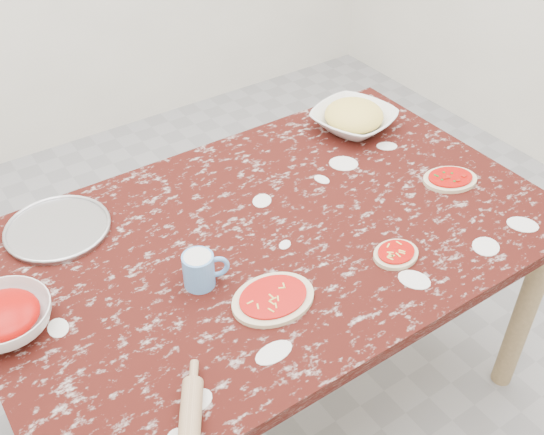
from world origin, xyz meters
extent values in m
plane|color=gray|center=(0.00, 0.00, 0.00)|extent=(4.00, 4.00, 0.00)
cube|color=black|center=(0.00, 0.00, 0.73)|extent=(1.60, 1.00, 0.04)
cube|color=#A3855C|center=(0.00, 0.00, 0.67)|extent=(1.50, 0.90, 0.08)
cylinder|color=#A3855C|center=(0.72, -0.42, 0.35)|extent=(0.07, 0.07, 0.71)
cylinder|color=#A3855C|center=(-0.72, 0.42, 0.35)|extent=(0.07, 0.07, 0.71)
cylinder|color=#A3855C|center=(0.72, 0.42, 0.35)|extent=(0.07, 0.07, 0.71)
cylinder|color=#B2B2B7|center=(-0.50, 0.34, 0.76)|extent=(0.38, 0.38, 0.01)
imported|color=white|center=(-0.72, 0.06, 0.79)|extent=(0.27, 0.27, 0.07)
imported|color=white|center=(0.55, 0.30, 0.78)|extent=(0.34, 0.34, 0.07)
cylinder|color=#5D99E1|center=(-0.27, -0.07, 0.80)|extent=(0.08, 0.08, 0.09)
torus|color=#5D99E1|center=(-0.23, -0.08, 0.80)|extent=(0.07, 0.03, 0.07)
cylinder|color=silver|center=(-0.27, -0.07, 0.83)|extent=(0.06, 0.06, 0.01)
ellipsoid|color=beige|center=(-0.15, -0.22, 0.76)|extent=(0.22, 0.18, 0.01)
ellipsoid|color=red|center=(-0.15, -0.22, 0.76)|extent=(0.18, 0.15, 0.00)
ellipsoid|color=beige|center=(0.22, -0.27, 0.76)|extent=(0.14, 0.12, 0.01)
ellipsoid|color=red|center=(0.22, -0.27, 0.76)|extent=(0.11, 0.09, 0.00)
ellipsoid|color=beige|center=(0.59, -0.11, 0.76)|extent=(0.21, 0.18, 0.01)
ellipsoid|color=red|center=(0.59, -0.11, 0.76)|extent=(0.17, 0.15, 0.00)
cylinder|color=tan|center=(-0.50, -0.44, 0.77)|extent=(0.16, 0.22, 0.05)
camera|label=1|loc=(-0.78, -1.14, 1.92)|focal=42.41mm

